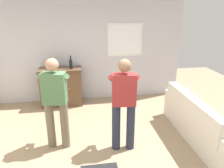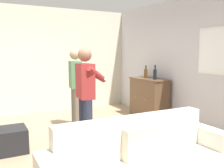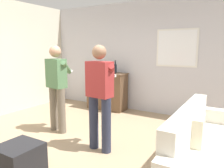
# 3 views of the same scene
# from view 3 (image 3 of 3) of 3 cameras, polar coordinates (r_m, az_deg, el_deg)

# --- Properties ---
(ground) EXTENTS (10.40, 10.40, 0.00)m
(ground) POSITION_cam_3_polar(r_m,az_deg,el_deg) (3.86, -10.96, -15.77)
(ground) COLOR #9E8466
(wall_back_with_window) EXTENTS (5.20, 0.15, 2.80)m
(wall_back_with_window) POSITION_cam_3_polar(r_m,az_deg,el_deg) (5.75, 6.84, 7.03)
(wall_back_with_window) COLOR silver
(wall_back_with_window) RESTS_ON ground
(couch) EXTENTS (0.57, 2.24, 0.88)m
(couch) POSITION_cam_3_polar(r_m,az_deg,el_deg) (3.13, 21.76, -15.83)
(couch) COLOR silver
(couch) RESTS_ON ground
(sideboard_cabinet) EXTENTS (1.09, 0.49, 0.99)m
(sideboard_cabinet) POSITION_cam_3_polar(r_m,az_deg,el_deg) (5.88, -1.34, -1.78)
(sideboard_cabinet) COLOR brown
(sideboard_cabinet) RESTS_ON ground
(bottle_wine_green) EXTENTS (0.08, 0.08, 0.30)m
(bottle_wine_green) POSITION_cam_3_polar(r_m,az_deg,el_deg) (5.94, -2.81, 4.20)
(bottle_wine_green) COLOR #1E4C23
(bottle_wine_green) RESTS_ON sideboard_cabinet
(bottle_liquor_amber) EXTENTS (0.08, 0.08, 0.34)m
(bottle_liquor_amber) POSITION_cam_3_polar(r_m,az_deg,el_deg) (5.61, 0.87, 4.09)
(bottle_liquor_amber) COLOR black
(bottle_liquor_amber) RESTS_ON sideboard_cabinet
(bottle_spirits_clear) EXTENTS (0.08, 0.08, 0.29)m
(bottle_spirits_clear) POSITION_cam_3_polar(r_m,az_deg,el_deg) (5.82, -2.24, 4.10)
(bottle_spirits_clear) COLOR #593314
(bottle_spirits_clear) RESTS_ON sideboard_cabinet
(ottoman) EXTENTS (0.51, 0.51, 0.39)m
(ottoman) POSITION_cam_3_polar(r_m,az_deg,el_deg) (3.25, -23.06, -17.58)
(ottoman) COLOR black
(ottoman) RESTS_ON ground
(person_standing_left) EXTENTS (0.55, 0.51, 1.68)m
(person_standing_left) POSITION_cam_3_polar(r_m,az_deg,el_deg) (4.34, -14.16, -0.12)
(person_standing_left) COLOR #6B6051
(person_standing_left) RESTS_ON ground
(person_standing_right) EXTENTS (0.55, 0.49, 1.68)m
(person_standing_right) POSITION_cam_3_polar(r_m,az_deg,el_deg) (3.41, -3.14, -2.35)
(person_standing_right) COLOR #282D42
(person_standing_right) RESTS_ON ground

